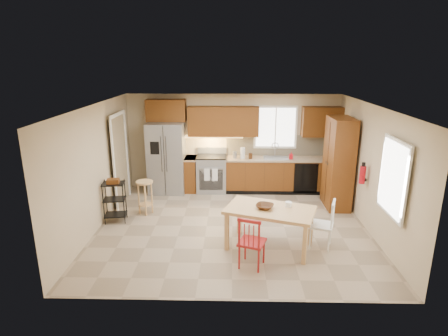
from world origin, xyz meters
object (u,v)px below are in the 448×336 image
Objects in this scene: chair_white at (321,224)px; bar_stool at (145,197)px; table_jar at (288,205)px; fire_extinguisher at (363,175)px; table_bowl at (265,209)px; utility_cart at (115,201)px; soap_bottle at (291,155)px; refrigerator at (167,158)px; chair_red at (252,241)px; dining_table at (269,229)px; pantry at (338,163)px; range_stove at (212,174)px.

chair_white is 3.87m from bar_stool.
fire_extinguisher is at bearing 30.06° from table_jar.
utility_cart is at bearing 160.51° from table_bowl.
refrigerator is at bearing 179.55° from soap_bottle.
table_bowl is (0.25, 0.65, 0.31)m from chair_red.
dining_table is 0.74m from chair_red.
bar_stool is (-2.97, 1.42, -0.41)m from table_jar.
soap_bottle reaches higher than dining_table.
pantry is at bearing -2.22° from chair_white.
fire_extinguisher is 0.47× the size of bar_stool.
dining_table is (-0.80, -2.98, -0.62)m from soap_bottle.
chair_red is at bearing 137.66° from chair_white.
utility_cart reaches higher than table_jar.
dining_table is at bearing 0.00° from table_bowl.
dining_table is 1.70× the size of chair_red.
soap_bottle is at bearing -2.40° from range_stove.
bar_stool is at bearing 149.01° from table_bowl.
utility_cart is (-5.13, 0.06, -0.65)m from fire_extinguisher.
chair_white is 1.02× the size of utility_cart.
table_bowl is (2.28, -3.01, -0.14)m from refrigerator.
soap_bottle is 0.25× the size of bar_stool.
pantry is at bearing 71.76° from chair_red.
bar_stool is (-2.53, 1.52, -0.39)m from table_bowl.
table_jar reaches higher than bar_stool.
chair_red reaches higher than table_jar.
table_bowl is 2.38× the size of table_jar.
table_bowl is at bearing -167.47° from table_jar.
chair_white reaches higher than table_jar.
range_stove reaches higher than table_jar.
pantry is (4.13, -0.93, 0.14)m from refrigerator.
utility_cart is (-1.95, -1.98, -0.01)m from range_stove.
range_stove is 3.83m from fire_extinguisher.
range_stove is 3.37m from table_jar.
dining_table is at bearing -164.05° from table_jar.
chair_white is at bearing 47.66° from chair_red.
soap_bottle is at bearing 120.53° from fire_extinguisher.
chair_red is at bearing -76.72° from range_stove.
fire_extinguisher is at bearing -79.22° from pantry.
range_stove is 3.82m from chair_red.
utility_cart is (-3.18, 1.09, 0.07)m from dining_table.
range_stove is at bearing 2.99° from refrigerator.
bar_stool is at bearing 87.03° from chair_white.
table_bowl is at bearing -106.80° from soap_bottle.
refrigerator is at bearing 127.18° from table_bowl.
bar_stool reaches higher than dining_table.
soap_bottle reaches higher than bar_stool.
range_stove is at bearing 117.83° from table_jar.
refrigerator is 1.17× the size of dining_table.
range_stove is 1.02× the size of utility_cart.
chair_white is at bearing -22.15° from utility_cart.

